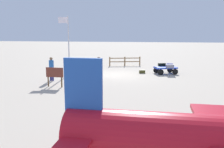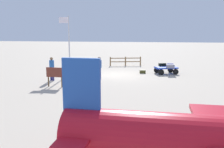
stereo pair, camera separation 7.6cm
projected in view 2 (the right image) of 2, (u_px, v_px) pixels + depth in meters
The scene contains 12 objects.
ground_plane at pixel (117, 75), 19.84m from camera, with size 120.00×120.00×0.00m, color #BAAB96.
luggage_cart at pixel (166, 69), 20.26m from camera, with size 1.99×1.65×0.56m.
suitcase_navy at pixel (170, 66), 19.67m from camera, with size 0.65×0.40×0.27m.
suitcase_tan at pixel (162, 65), 20.81m from camera, with size 0.66×0.43×0.25m.
suitcase_maroon at pixel (170, 65), 20.22m from camera, with size 0.53×0.41×0.30m.
suitcase_olive at pixel (143, 72), 20.56m from camera, with size 0.51×0.36×0.27m.
worker_lead at pixel (80, 71), 15.76m from camera, with size 0.46×0.46×1.69m.
worker_trailing at pixel (99, 66), 17.87m from camera, with size 0.48×0.48×1.65m.
worker_supervisor at pixel (52, 67), 17.38m from camera, with size 0.43×0.43×1.67m.
flagpole at pixel (68, 41), 19.60m from camera, with size 0.81×0.20×4.66m.
signboard at pixel (55, 74), 15.49m from camera, with size 1.13×0.11×1.23m.
wooden_fence at pixel (125, 61), 25.00m from camera, with size 3.11×0.86×0.90m.
Camera 2 is at (-2.73, 19.35, 3.48)m, focal length 39.60 mm.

